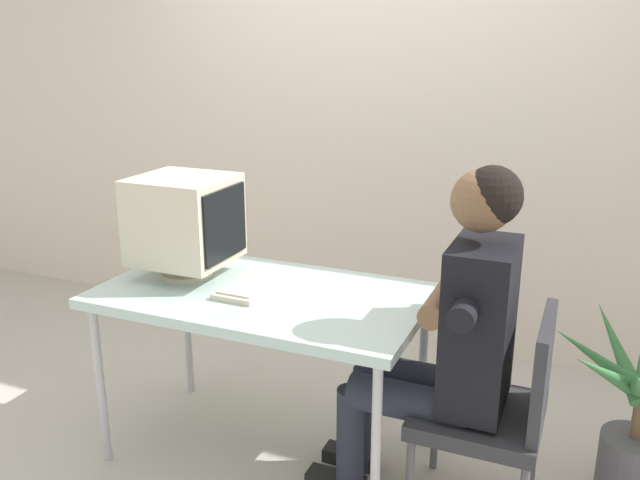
# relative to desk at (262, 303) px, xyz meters

# --- Properties ---
(ground_plane) EXTENTS (12.00, 12.00, 0.00)m
(ground_plane) POSITION_rel_desk_xyz_m (0.00, 0.00, -0.71)
(ground_plane) COLOR #B2ADA3
(wall_back) EXTENTS (8.00, 0.10, 3.00)m
(wall_back) POSITION_rel_desk_xyz_m (0.30, 1.40, 0.79)
(wall_back) COLOR beige
(wall_back) RESTS_ON ground_plane
(desk) EXTENTS (1.34, 0.76, 0.76)m
(desk) POSITION_rel_desk_xyz_m (0.00, 0.00, 0.00)
(desk) COLOR #B7B7BC
(desk) RESTS_ON ground_plane
(crt_monitor) EXTENTS (0.41, 0.37, 0.44)m
(crt_monitor) POSITION_rel_desk_xyz_m (-0.39, 0.04, 0.30)
(crt_monitor) COLOR beige
(crt_monitor) RESTS_ON desk
(keyboard) EXTENTS (0.19, 0.41, 0.03)m
(keyboard) POSITION_rel_desk_xyz_m (-0.05, 0.03, 0.07)
(keyboard) COLOR beige
(keyboard) RESTS_ON desk
(office_chair) EXTENTS (0.46, 0.46, 0.84)m
(office_chair) POSITION_rel_desk_xyz_m (0.97, -0.02, -0.24)
(office_chair) COLOR #4C4C51
(office_chair) RESTS_ON ground_plane
(person_seated) EXTENTS (0.74, 0.56, 1.35)m
(person_seated) POSITION_rel_desk_xyz_m (0.78, -0.02, 0.03)
(person_seated) COLOR black
(person_seated) RESTS_ON ground_plane
(potted_plant) EXTENTS (0.70, 0.73, 0.80)m
(potted_plant) POSITION_rel_desk_xyz_m (1.46, 0.32, -0.33)
(potted_plant) COLOR #4C4C51
(potted_plant) RESTS_ON ground_plane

